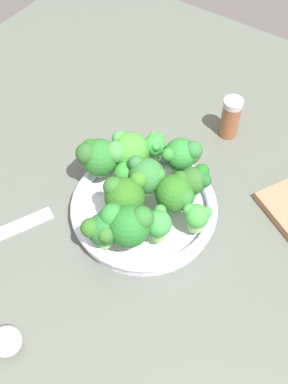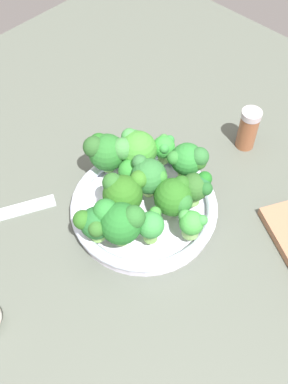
{
  "view_description": "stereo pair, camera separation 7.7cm",
  "coord_description": "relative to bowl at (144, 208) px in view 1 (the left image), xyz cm",
  "views": [
    {
      "loc": [
        24.55,
        -36.07,
        68.16
      ],
      "look_at": [
        -1.86,
        2.42,
        6.51
      ],
      "focal_mm": 43.44,
      "sensor_mm": 36.0,
      "label": 1
    },
    {
      "loc": [
        30.53,
        -31.19,
        68.16
      ],
      "look_at": [
        -1.86,
        2.42,
        6.51
      ],
      "focal_mm": 43.44,
      "sensor_mm": 36.0,
      "label": 2
    }
  ],
  "objects": [
    {
      "name": "broccoli_floret_4",
      "position": [
        -10.39,
        0.89,
        6.19
      ],
      "size": [
        6.86,
        6.91,
        7.78
      ],
      "color": "#84C75E",
      "rests_on": "bowl"
    },
    {
      "name": "broccoli_floret_6",
      "position": [
        5.55,
        -4.4,
        5.39
      ],
      "size": [
        4.35,
        4.74,
        6.1
      ],
      "color": "#7BB651",
      "rests_on": "bowl"
    },
    {
      "name": "broccoli_floret_12",
      "position": [
        6.08,
        6.31,
        5.75
      ],
      "size": [
        5.41,
        5.28,
        6.53
      ],
      "color": "#8CCC61",
      "rests_on": "bowl"
    },
    {
      "name": "broccoli_floret_11",
      "position": [
        -4.74,
        1.7,
        4.81
      ],
      "size": [
        4.19,
        4.62,
        5.33
      ],
      "color": "#7CB655",
      "rests_on": "bowl"
    },
    {
      "name": "broccoli_floret_5",
      "position": [
        -1.6,
        -3.55,
        6.35
      ],
      "size": [
        6.87,
        6.6,
        7.96
      ],
      "color": "#88BE57",
      "rests_on": "bowl"
    },
    {
      "name": "broccoli_floret_7",
      "position": [
        -7.0,
        4.97,
        6.23
      ],
      "size": [
        7.11,
        7.83,
        7.71
      ],
      "color": "#7AB653",
      "rests_on": "bowl"
    },
    {
      "name": "ground_plane",
      "position": [
        1.86,
        -2.42,
        -3.04
      ],
      "size": [
        130.0,
        130.0,
        2.5
      ],
      "primitive_type": "cube",
      "color": "#52584E"
    },
    {
      "name": "pepper_shaker",
      "position": [
        2.78,
        25.95,
        2.69
      ],
      "size": [
        3.86,
        3.86,
        8.85
      ],
      "color": "brown",
      "rests_on": "ground_plane"
    },
    {
      "name": "broccoli_floret_10",
      "position": [
        1.64,
        9.4,
        6.4
      ],
      "size": [
        6.35,
        6.13,
        7.62
      ],
      "color": "#88BB57",
      "rests_on": "bowl"
    },
    {
      "name": "broccoli_floret_9",
      "position": [
        2.38,
        -7.8,
        6.83
      ],
      "size": [
        8.07,
        6.67,
        8.48
      ],
      "color": "#95D369",
      "rests_on": "bowl"
    },
    {
      "name": "broccoli_floret_2",
      "position": [
        -0.9,
        1.93,
        6.41
      ],
      "size": [
        6.67,
        6.95,
        7.57
      ],
      "color": "#A0CC64",
      "rests_on": "bowl"
    },
    {
      "name": "garlic_bulb",
      "position": [
        -2.89,
        -30.64,
        0.47
      ],
      "size": [
        4.52,
        4.52,
        4.52
      ],
      "primitive_type": "sphere",
      "color": "silver",
      "rests_on": "ground_plane"
    },
    {
      "name": "broccoli_floret_8",
      "position": [
        -0.69,
        -10.41,
        5.8
      ],
      "size": [
        5.6,
        5.62,
        6.64
      ],
      "color": "#89C75E",
      "rests_on": "bowl"
    },
    {
      "name": "bowl",
      "position": [
        0.0,
        0.0,
        0.0
      ],
      "size": [
        25.63,
        25.63,
        3.51
      ],
      "color": "silver",
      "rests_on": "ground_plane"
    },
    {
      "name": "broccoli_floret_3",
      "position": [
        -4.04,
        9.36,
        5.39
      ],
      "size": [
        4.07,
        4.56,
        5.81
      ],
      "color": "#99D670",
      "rests_on": "bowl"
    },
    {
      "name": "broccoli_floret_0",
      "position": [
        9.66,
        0.81,
        4.6
      ],
      "size": [
        4.6,
        4.03,
        5.11
      ],
      "color": "#83B55E",
      "rests_on": "bowl"
    },
    {
      "name": "broccoli_floret_1",
      "position": [
        4.77,
        2.32,
        5.53
      ],
      "size": [
        6.84,
        6.81,
        6.9
      ],
      "color": "#9DCA66",
      "rests_on": "bowl"
    }
  ]
}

